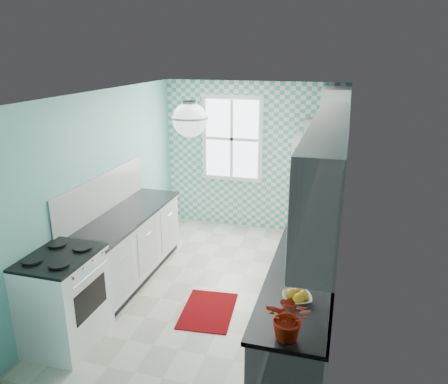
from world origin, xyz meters
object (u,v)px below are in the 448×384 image
(stove, at_px, (64,298))
(potted_plant, at_px, (289,317))
(sink, at_px, (316,219))
(microwave, at_px, (321,128))
(fruit_bowl, at_px, (297,298))
(fridge, at_px, (316,191))
(ceiling_light, at_px, (190,119))

(stove, distance_m, potted_plant, 2.55)
(sink, relative_size, microwave, 1.11)
(fruit_bowl, relative_size, potted_plant, 0.67)
(fruit_bowl, distance_m, potted_plant, 0.54)
(fridge, distance_m, stove, 4.01)
(ceiling_light, bearing_deg, fruit_bowl, -31.92)
(sink, relative_size, potted_plant, 1.46)
(sink, height_order, fruit_bowl, sink)
(stove, relative_size, microwave, 2.07)
(ceiling_light, bearing_deg, microwave, 66.89)
(stove, bearing_deg, potted_plant, -14.77)
(fruit_bowl, relative_size, microwave, 0.51)
(fruit_bowl, bearing_deg, microwave, 91.54)
(ceiling_light, xyz_separation_m, sink, (1.20, 1.24, -1.39))
(sink, bearing_deg, fruit_bowl, -92.57)
(fridge, bearing_deg, sink, -85.42)
(fruit_bowl, xyz_separation_m, microwave, (-0.09, 3.35, 0.90))
(fruit_bowl, bearing_deg, ceiling_light, 148.08)
(fridge, relative_size, microwave, 3.62)
(sink, height_order, potted_plant, sink)
(potted_plant, distance_m, microwave, 3.94)
(stove, height_order, microwave, microwave)
(ceiling_light, height_order, stove, ceiling_light)
(stove, distance_m, sink, 3.09)
(fruit_bowl, bearing_deg, sink, 89.88)
(fridge, relative_size, stove, 1.74)
(sink, relative_size, fruit_bowl, 2.17)
(fridge, xyz_separation_m, fruit_bowl, (0.09, -3.35, 0.10))
(fridge, xyz_separation_m, stove, (-2.31, -3.26, -0.35))
(potted_plant, xyz_separation_m, microwave, (-0.09, 3.87, 0.74))
(fruit_bowl, bearing_deg, fridge, 91.54)
(fridge, relative_size, potted_plant, 4.76)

